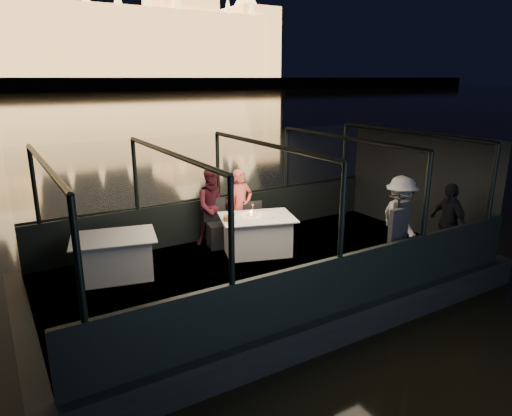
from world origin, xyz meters
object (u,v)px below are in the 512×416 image
passenger_dark (448,218)px  wine_bottle (231,214)px  person_man_maroon (214,210)px  person_woman_coral (241,207)px  dining_table_central (257,235)px  passenger_stripe (400,219)px  chair_port_left (219,226)px  chair_port_right (257,223)px  coat_stand (396,235)px  dining_table_aft (115,256)px

passenger_dark → wine_bottle: 4.15m
person_man_maroon → person_woman_coral: bearing=3.2°
dining_table_central → passenger_stripe: bearing=-39.3°
chair_port_left → passenger_dark: size_ratio=0.65×
chair_port_left → chair_port_right: 0.81m
wine_bottle → passenger_dark: bearing=-31.2°
chair_port_left → wine_bottle: (-0.12, -0.77, 0.47)m
coat_stand → passenger_dark: size_ratio=1.04×
wine_bottle → dining_table_central: bearing=3.3°
dining_table_central → passenger_stripe: passenger_stripe is taller
dining_table_aft → coat_stand: size_ratio=0.90×
dining_table_central → wine_bottle: wine_bottle is taller
chair_port_left → passenger_dark: bearing=-29.1°
dining_table_central → chair_port_right: bearing=59.6°
dining_table_aft → coat_stand: coat_stand is taller
dining_table_central → person_man_maroon: (-0.51, 0.92, 0.36)m
dining_table_central → passenger_stripe: 2.78m
person_man_maroon → wine_bottle: size_ratio=4.97×
chair_port_right → wine_bottle: 1.12m
wine_bottle → coat_stand: bearing=-52.7°
chair_port_right → coat_stand: bearing=-55.6°
wine_bottle → passenger_stripe: bearing=-32.0°
dining_table_aft → dining_table_central: bearing=-6.4°
passenger_stripe → wine_bottle: size_ratio=5.06×
chair_port_left → person_woman_coral: 0.65m
coat_stand → wine_bottle: coat_stand is taller
dining_table_central → person_man_maroon: 1.11m
chair_port_left → passenger_dark: (3.43, -2.92, 0.40)m
person_woman_coral → coat_stand: bearing=-75.1°
person_woman_coral → passenger_stripe: (2.04, -2.57, 0.10)m
chair_port_right → passenger_stripe: 2.91m
dining_table_central → chair_port_right: size_ratio=1.65×
coat_stand → person_man_maroon: (-1.74, 3.36, -0.15)m
dining_table_aft → wine_bottle: bearing=-9.1°
passenger_dark → wine_bottle: size_ratio=4.63×
chair_port_right → chair_port_left: bearing=177.8°
dining_table_aft → passenger_stripe: bearing=-22.8°
coat_stand → dining_table_central: bearing=116.8°
coat_stand → passenger_dark: 1.73m
chair_port_right → person_man_maroon: person_man_maroon is taller
person_man_maroon → passenger_stripe: (2.63, -2.66, 0.10)m
coat_stand → passenger_stripe: bearing=38.6°
person_woman_coral → dining_table_central: bearing=-100.5°
dining_table_central → chair_port_left: size_ratio=1.45×
coat_stand → person_woman_coral: (-1.15, 3.27, -0.15)m
dining_table_central → passenger_dark: (2.95, -2.18, 0.47)m
passenger_stripe → dining_table_aft: bearing=87.7°
dining_table_central → passenger_dark: bearing=-36.5°
coat_stand → passenger_dark: (1.71, 0.26, -0.05)m
dining_table_central → dining_table_aft: size_ratio=1.01×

